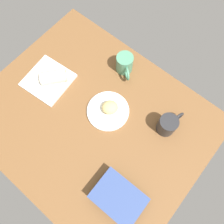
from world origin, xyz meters
TOP-DOWN VIEW (x-y plane):
  - dining_table at (0.00, 0.00)cm, footprint 110.00×90.00cm
  - round_plate at (-3.33, -8.22)cm, footprint 20.78×20.78cm
  - scone_pastry at (-3.62, -9.31)cm, footprint 10.68×10.77cm
  - square_plate at (31.57, -1.38)cm, footprint 23.58×23.58cm
  - sauce_cup at (35.60, 1.32)cm, footprint 5.00×5.00cm
  - breakfast_wrap at (28.34, -3.53)cm, footprint 13.39×14.26cm
  - book_stack at (-32.65, 19.59)cm, footprint 21.52×16.11cm
  - coffee_mug at (-30.09, -19.60)cm, footprint 8.74×13.94cm
  - second_mug at (5.61, -32.15)cm, footprint 12.19×10.89cm

SIDE VIEW (x-z plane):
  - dining_table at x=0.00cm, z-range 0.00..4.00cm
  - round_plate at x=-3.33cm, z-range 4.00..5.40cm
  - square_plate at x=31.57cm, z-range 4.00..5.60cm
  - sauce_cup at x=35.60cm, z-range 5.69..8.23cm
  - book_stack at x=-32.65cm, z-range 4.24..10.90cm
  - scone_pastry at x=-3.62cm, z-range 5.40..10.26cm
  - breakfast_wrap at x=28.34cm, z-range 5.60..12.38cm
  - second_mug at x=5.61cm, z-range 4.11..14.26cm
  - coffee_mug at x=-30.09cm, z-range 4.11..14.39cm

